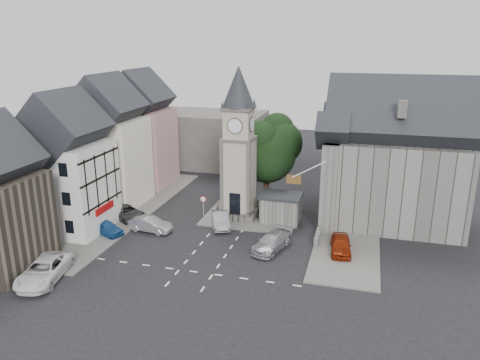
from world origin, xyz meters
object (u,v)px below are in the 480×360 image
(stone_shelter, at_px, (281,208))
(clock_tower, at_px, (239,144))
(car_west_blue, at_px, (106,227))
(car_east_red, at_px, (341,245))
(pedestrian, at_px, (346,214))

(stone_shelter, bearing_deg, clock_tower, 174.16)
(car_west_blue, height_order, car_east_red, car_east_red)
(clock_tower, distance_m, car_west_blue, 16.06)
(car_west_blue, bearing_deg, clock_tower, -32.17)
(clock_tower, xyz_separation_m, car_east_red, (11.50, -6.42, -7.35))
(stone_shelter, xyz_separation_m, car_east_red, (6.70, -5.93, -0.78))
(clock_tower, xyz_separation_m, car_west_blue, (-11.50, -8.43, -7.40))
(stone_shelter, height_order, car_east_red, stone_shelter)
(clock_tower, bearing_deg, stone_shelter, -5.84)
(clock_tower, xyz_separation_m, stone_shelter, (4.80, -0.49, -6.57))
(clock_tower, height_order, car_east_red, clock_tower)
(clock_tower, bearing_deg, pedestrian, 5.76)
(stone_shelter, bearing_deg, car_west_blue, -154.04)
(clock_tower, relative_size, car_east_red, 3.61)
(car_west_blue, distance_m, pedestrian, 24.92)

